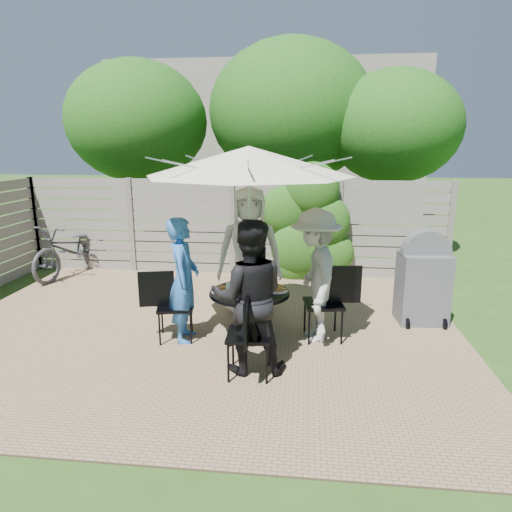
# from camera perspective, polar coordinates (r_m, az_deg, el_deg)

# --- Properties ---
(backyard_envelope) EXTENTS (60.00, 60.00, 5.00)m
(backyard_envelope) POSITION_cam_1_polar(r_m,az_deg,el_deg) (15.82, 1.61, 14.34)
(backyard_envelope) COLOR #2A4E18
(backyard_envelope) RESTS_ON ground
(patio_table) EXTENTS (1.12, 1.12, 0.66)m
(patio_table) POSITION_cam_1_polar(r_m,az_deg,el_deg) (5.88, -0.83, -6.27)
(patio_table) COLOR black
(patio_table) RESTS_ON ground
(umbrella) EXTENTS (2.82, 2.82, 2.46)m
(umbrella) POSITION_cam_1_polar(r_m,az_deg,el_deg) (5.52, -0.89, 11.74)
(umbrella) COLOR silver
(umbrella) RESTS_ON ground
(chair_back) EXTENTS (0.50, 0.69, 0.91)m
(chair_back) POSITION_cam_1_polar(r_m,az_deg,el_deg) (6.85, -0.79, -4.95)
(chair_back) COLOR black
(chair_back) RESTS_ON ground
(person_back) EXTENTS (1.00, 0.71, 1.91)m
(person_back) POSITION_cam_1_polar(r_m,az_deg,el_deg) (6.53, -0.81, 0.33)
(person_back) COLOR silver
(person_back) RESTS_ON ground
(chair_left) EXTENTS (0.71, 0.54, 0.93)m
(chair_left) POSITION_cam_1_polar(r_m,az_deg,el_deg) (6.03, -10.13, -7.82)
(chair_left) COLOR black
(chair_left) RESTS_ON ground
(person_left) EXTENTS (0.45, 0.63, 1.61)m
(person_left) POSITION_cam_1_polar(r_m,az_deg,el_deg) (5.83, -9.03, -3.03)
(person_left) COLOR blue
(person_left) RESTS_ON ground
(chair_front) EXTENTS (0.49, 0.71, 0.98)m
(chair_front) POSITION_cam_1_polar(r_m,az_deg,el_deg) (5.05, -0.89, -11.83)
(chair_front) COLOR black
(chair_front) RESTS_ON ground
(person_front) EXTENTS (0.91, 0.75, 1.73)m
(person_front) POSITION_cam_1_polar(r_m,az_deg,el_deg) (4.96, -0.89, -5.22)
(person_front) COLOR black
(person_front) RESTS_ON ground
(chair_right) EXTENTS (0.74, 0.54, 0.99)m
(chair_right) POSITION_cam_1_polar(r_m,az_deg,el_deg) (6.01, 8.51, -7.62)
(chair_right) COLOR black
(chair_right) RESTS_ON ground
(person_right) EXTENTS (0.77, 1.18, 1.72)m
(person_right) POSITION_cam_1_polar(r_m,az_deg,el_deg) (5.81, 7.38, -2.50)
(person_right) COLOR #ACADA8
(person_right) RESTS_ON ground
(plate_back) EXTENTS (0.26, 0.26, 0.06)m
(plate_back) POSITION_cam_1_polar(r_m,az_deg,el_deg) (6.15, -0.82, -3.16)
(plate_back) COLOR white
(plate_back) RESTS_ON patio_table
(plate_left) EXTENTS (0.26, 0.26, 0.06)m
(plate_left) POSITION_cam_1_polar(r_m,az_deg,el_deg) (5.82, -4.39, -4.20)
(plate_left) COLOR white
(plate_left) RESTS_ON patio_table
(plate_front) EXTENTS (0.26, 0.26, 0.06)m
(plate_front) POSITION_cam_1_polar(r_m,az_deg,el_deg) (5.47, -0.85, -5.37)
(plate_front) COLOR white
(plate_front) RESTS_ON patio_table
(plate_right) EXTENTS (0.26, 0.26, 0.06)m
(plate_right) POSITION_cam_1_polar(r_m,az_deg,el_deg) (5.82, 2.72, -4.19)
(plate_right) COLOR white
(plate_right) RESTS_ON patio_table
(glass_back) EXTENTS (0.07, 0.07, 0.14)m
(glass_back) POSITION_cam_1_polar(r_m,az_deg,el_deg) (6.04, -1.82, -3.03)
(glass_back) COLOR silver
(glass_back) RESTS_ON patio_table
(glass_left) EXTENTS (0.07, 0.07, 0.14)m
(glass_left) POSITION_cam_1_polar(r_m,az_deg,el_deg) (5.70, -3.46, -4.09)
(glass_left) COLOR silver
(glass_left) RESTS_ON patio_table
(glass_front) EXTENTS (0.07, 0.07, 0.14)m
(glass_front) POSITION_cam_1_polar(r_m,az_deg,el_deg) (5.55, 0.24, -4.58)
(glass_front) COLOR silver
(glass_front) RESTS_ON patio_table
(glass_right) EXTENTS (0.07, 0.07, 0.14)m
(glass_right) POSITION_cam_1_polar(r_m,az_deg,el_deg) (5.90, 1.70, -3.45)
(glass_right) COLOR silver
(glass_right) RESTS_ON patio_table
(syrup_jug) EXTENTS (0.09, 0.09, 0.16)m
(syrup_jug) POSITION_cam_1_polar(r_m,az_deg,el_deg) (5.84, -1.43, -3.53)
(syrup_jug) COLOR #59280C
(syrup_jug) RESTS_ON patio_table
(coffee_cup) EXTENTS (0.08, 0.08, 0.12)m
(coffee_cup) POSITION_cam_1_polar(r_m,az_deg,el_deg) (6.01, 0.13, -3.22)
(coffee_cup) COLOR #C6B293
(coffee_cup) RESTS_ON patio_table
(bicycle) EXTENTS (1.12, 2.07, 1.03)m
(bicycle) POSITION_cam_1_polar(r_m,az_deg,el_deg) (9.43, -22.02, 0.80)
(bicycle) COLOR #333338
(bicycle) RESTS_ON ground
(bbq_grill) EXTENTS (0.69, 0.56, 1.34)m
(bbq_grill) POSITION_cam_1_polar(r_m,az_deg,el_deg) (6.80, 20.14, -3.01)
(bbq_grill) COLOR #4E4F53
(bbq_grill) RESTS_ON ground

